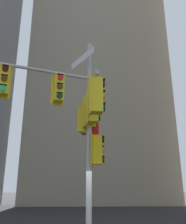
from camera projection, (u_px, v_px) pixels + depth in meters
name	position (u px, v px, depth m)	size (l,w,h in m)	color
building_mid_block	(96.00, 72.00, 36.63)	(16.72, 16.72, 37.31)	tan
signal_pole_assembly	(77.00, 114.00, 8.15)	(3.77, 3.04, 7.48)	#B2B2B5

